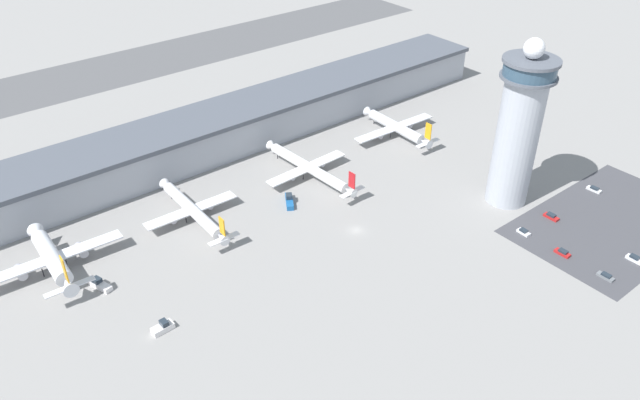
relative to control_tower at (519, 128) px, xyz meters
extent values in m
plane|color=gray|center=(-49.38, 17.30, -25.74)|extent=(1000.00, 1000.00, 0.00)
cube|color=#A3A8B2|center=(-49.38, 87.30, -19.11)|extent=(235.41, 22.00, 13.26)
cube|color=#4C515B|center=(-49.38, 87.30, -11.68)|extent=(235.41, 25.00, 1.60)
cube|color=#515154|center=(-49.38, 186.89, -25.73)|extent=(353.11, 44.00, 0.01)
cylinder|color=#ADB2BC|center=(0.00, 0.00, -4.75)|extent=(12.92, 12.92, 41.97)
cylinder|color=#565B66|center=(0.00, 0.00, 16.63)|extent=(16.66, 16.66, 0.80)
cylinder|color=#334C60|center=(0.00, 0.00, 19.04)|extent=(15.33, 15.33, 4.02)
cylinder|color=#565B66|center=(0.00, 0.00, 21.55)|extent=(16.66, 16.66, 1.00)
sphere|color=white|center=(0.00, 0.00, 25.09)|extent=(6.08, 6.08, 6.08)
cube|color=#424247|center=(14.90, -28.93, -25.73)|extent=(64.00, 40.00, 0.01)
cylinder|color=silver|center=(-127.17, 55.02, -20.72)|extent=(5.53, 23.13, 4.60)
cone|color=silver|center=(-126.62, 68.56, -20.72)|extent=(4.76, 4.32, 4.60)
cone|color=silver|center=(-127.75, 40.79, -20.72)|extent=(4.36, 5.68, 4.14)
cube|color=silver|center=(-127.15, 55.48, -21.53)|extent=(39.37, 6.00, 0.44)
cylinder|color=#A8A8B2|center=(-135.34, 56.82, -22.92)|extent=(2.73, 5.16, 2.53)
cylinder|color=#A8A8B2|center=(-118.88, 56.14, -22.92)|extent=(2.73, 5.16, 2.53)
cube|color=orange|center=(-127.80, 39.69, -14.75)|extent=(0.41, 2.81, 7.36)
cube|color=silver|center=(-127.81, 39.29, -20.26)|extent=(12.94, 2.52, 0.24)
cylinder|color=black|center=(-126.75, 65.29, -24.38)|extent=(0.28, 0.28, 2.72)
cylinder|color=black|center=(-123.97, 54.55, -24.38)|extent=(0.28, 0.28, 2.72)
cylinder|color=black|center=(-130.40, 54.81, -24.38)|extent=(0.28, 0.28, 2.72)
cylinder|color=white|center=(-85.08, 53.28, -21.93)|extent=(4.11, 32.37, 3.47)
cone|color=white|center=(-84.73, 70.99, -21.93)|extent=(3.53, 3.19, 3.47)
cone|color=white|center=(-85.45, 35.05, -21.93)|extent=(3.21, 4.23, 3.12)
cube|color=white|center=(-85.07, 53.93, -22.54)|extent=(30.22, 5.00, 0.44)
cylinder|color=#A8A8B2|center=(-91.38, 55.05, -23.59)|extent=(1.98, 3.85, 1.91)
cylinder|color=#A8A8B2|center=(-78.72, 54.80, -23.59)|extent=(1.98, 3.85, 1.91)
cube|color=orange|center=(-85.46, 34.22, -17.42)|extent=(0.36, 2.81, 5.55)
cube|color=white|center=(-85.47, 33.82, -21.58)|extent=(9.75, 2.19, 0.24)
cylinder|color=black|center=(-84.78, 68.23, -24.70)|extent=(0.28, 0.28, 2.07)
cylinder|color=black|center=(-82.66, 53.08, -24.70)|extent=(0.28, 0.28, 2.07)
cylinder|color=black|center=(-87.51, 53.17, -24.70)|extent=(0.28, 0.28, 2.07)
cylinder|color=white|center=(-41.49, 51.12, -21.84)|extent=(5.35, 36.79, 3.43)
cone|color=white|center=(-42.53, 70.97, -21.84)|extent=(3.59, 3.27, 3.43)
cone|color=white|center=(-40.43, 30.76, -21.84)|extent=(3.30, 4.28, 3.09)
cube|color=white|center=(-41.53, 51.85, -22.44)|extent=(32.42, 6.08, 0.44)
cylinder|color=#A8A8B2|center=(-48.34, 52.50, -23.48)|extent=(2.08, 3.87, 1.89)
cylinder|color=#A8A8B2|center=(-34.82, 53.20, -23.48)|extent=(2.08, 3.87, 1.89)
cube|color=red|center=(-40.38, 29.93, -17.38)|extent=(0.45, 2.81, 5.50)
cube|color=white|center=(-40.36, 29.53, -21.50)|extent=(9.71, 2.50, 0.24)
cylinder|color=black|center=(-42.39, 68.23, -24.65)|extent=(0.28, 0.28, 2.18)
cylinder|color=black|center=(-39.09, 51.18, -24.65)|extent=(0.28, 0.28, 2.18)
cylinder|color=black|center=(-43.89, 50.93, -24.65)|extent=(0.28, 0.28, 2.18)
cylinder|color=silver|center=(3.42, 54.46, -21.83)|extent=(4.76, 27.50, 3.79)
cone|color=silver|center=(3.97, 69.85, -21.83)|extent=(3.91, 3.54, 3.79)
cone|color=silver|center=(2.85, 38.51, -21.83)|extent=(3.57, 4.66, 3.41)
cube|color=silver|center=(3.44, 55.01, -22.49)|extent=(36.68, 5.70, 0.44)
cylinder|color=#A8A8B2|center=(-4.19, 56.28, -23.64)|extent=(2.23, 4.24, 2.08)
cylinder|color=#A8A8B2|center=(11.15, 55.74, -23.64)|extent=(2.23, 4.24, 2.08)
cube|color=orange|center=(2.82, 37.60, -16.91)|extent=(0.40, 2.81, 6.06)
cube|color=silver|center=(2.81, 37.20, -21.45)|extent=(10.67, 2.38, 0.24)
cylinder|color=black|center=(3.87, 66.95, -24.73)|extent=(0.28, 0.28, 2.01)
cylinder|color=black|center=(6.06, 54.12, -24.73)|extent=(0.28, 0.28, 2.01)
cylinder|color=black|center=(0.76, 54.30, -24.73)|extent=(0.28, 0.28, 2.01)
cube|color=black|center=(-114.29, 15.83, -25.68)|extent=(4.74, 2.66, 0.12)
cube|color=silver|center=(-114.29, 15.83, -24.97)|extent=(5.62, 2.80, 1.54)
cube|color=#232D38|center=(-113.74, 15.85, -23.57)|extent=(1.75, 2.32, 1.26)
cube|color=black|center=(-56.43, 41.81, -25.68)|extent=(5.55, 7.15, 0.12)
cube|color=#195699|center=(-56.43, 41.81, -24.91)|extent=(6.33, 8.34, 1.65)
cube|color=#232D38|center=(-55.99, 42.52, -23.42)|extent=(2.99, 3.18, 1.35)
cube|color=black|center=(-120.11, 41.15, -25.68)|extent=(4.16, 7.02, 0.12)
cube|color=silver|center=(-120.11, 41.15, -25.04)|extent=(4.64, 8.26, 1.40)
cube|color=#232D38|center=(-120.36, 41.90, -23.76)|extent=(2.66, 2.89, 1.15)
cube|color=black|center=(27.35, -15.30, -25.68)|extent=(1.88, 4.10, 0.12)
cube|color=silver|center=(27.35, -15.30, -25.36)|extent=(1.99, 4.87, 0.76)
cube|color=#232D38|center=(27.35, -15.42, -24.67)|extent=(1.68, 2.70, 0.62)
cube|color=black|center=(-10.65, -41.74, -25.68)|extent=(1.73, 3.94, 0.12)
cube|color=slate|center=(-10.65, -41.74, -25.36)|extent=(1.81, 4.68, 0.76)
cube|color=#232D38|center=(-10.65, -41.85, -24.67)|extent=(1.57, 2.58, 0.62)
cube|color=black|center=(2.38, -15.79, -25.68)|extent=(1.77, 4.00, 0.12)
cube|color=red|center=(2.38, -15.79, -25.31)|extent=(1.85, 4.76, 0.86)
cube|color=#232D38|center=(2.38, -15.67, -24.53)|extent=(1.62, 2.62, 0.70)
cube|color=black|center=(-10.76, -28.37, -25.68)|extent=(1.81, 3.85, 0.12)
cube|color=red|center=(-10.76, -28.37, -25.32)|extent=(1.90, 4.58, 0.83)
cube|color=#232D38|center=(-10.76, -28.49, -24.57)|extent=(1.65, 2.52, 0.68)
cube|color=black|center=(-11.04, -15.29, -25.68)|extent=(1.95, 3.49, 0.12)
cube|color=silver|center=(-11.04, -15.29, -25.36)|extent=(2.06, 4.14, 0.76)
cube|color=#232D38|center=(-11.03, -15.18, -24.67)|extent=(1.75, 2.31, 0.62)
cube|color=black|center=(2.65, -42.82, -25.68)|extent=(1.74, 3.91, 0.12)
cube|color=silver|center=(2.65, -42.82, -25.30)|extent=(1.82, 4.66, 0.88)
cube|color=#232D38|center=(2.65, -42.70, -24.50)|extent=(1.60, 2.56, 0.72)
camera|label=1|loc=(-153.17, -94.84, 85.93)|focal=35.00mm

